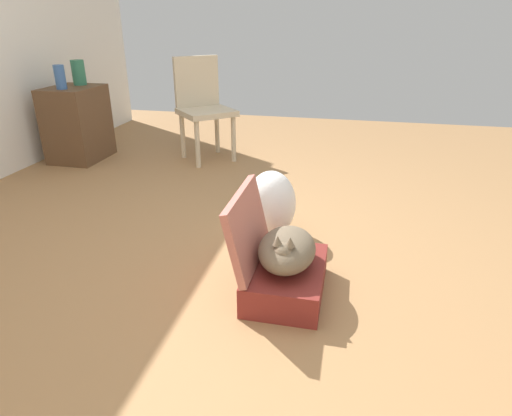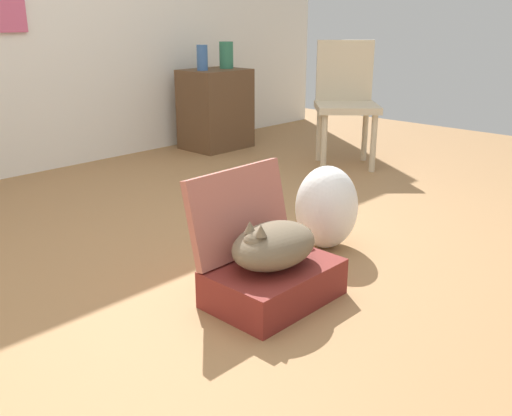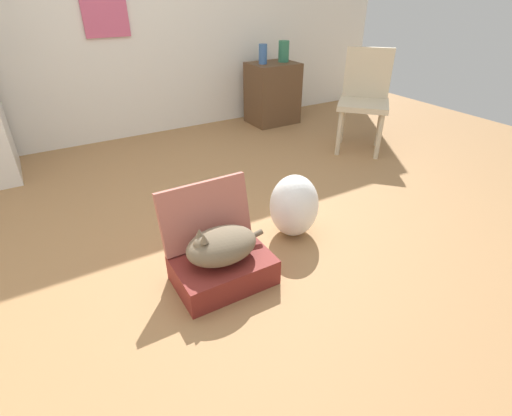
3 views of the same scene
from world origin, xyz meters
name	(u,v)px [view 2 (image 2 of 3)]	position (x,y,z in m)	size (l,w,h in m)	color
ground_plane	(247,252)	(0.00, 0.00, 0.00)	(7.68, 7.68, 0.00)	#9E7247
suitcase_base	(274,283)	(-0.28, -0.43, 0.08)	(0.52, 0.36, 0.16)	maroon
suitcase_lid	(239,212)	(-0.28, -0.23, 0.34)	(0.52, 0.36, 0.04)	#B26356
cat	(273,245)	(-0.29, -0.43, 0.25)	(0.47, 0.27, 0.21)	brown
plastic_bag_white	(327,207)	(0.33, -0.23, 0.21)	(0.32, 0.31, 0.42)	white
side_table	(216,109)	(1.51, 1.85, 0.34)	(0.54, 0.43, 0.68)	brown
vase_tall	(202,58)	(1.37, 1.85, 0.78)	(0.09, 0.09, 0.21)	#38609E
vase_short	(226,55)	(1.64, 1.84, 0.79)	(0.12, 0.12, 0.22)	#2D7051
chair	(346,98)	(1.81, 0.70, 0.51)	(0.63, 0.63, 0.93)	beige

